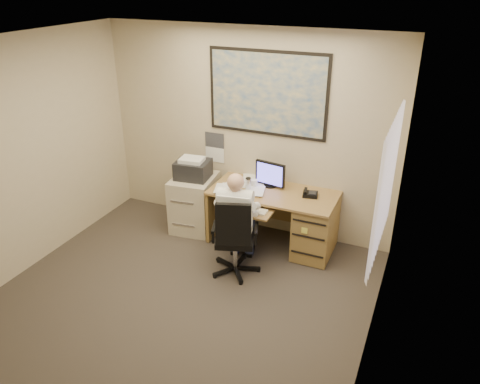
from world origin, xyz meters
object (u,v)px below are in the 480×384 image
at_px(office_chair, 233,251).
at_px(filing_cabinet, 194,198).
at_px(desk, 297,218).
at_px(person, 236,224).

bearing_deg(office_chair, filing_cabinet, 120.81).
xyz_separation_m(desk, office_chair, (-0.53, -0.84, -0.15)).
height_order(filing_cabinet, person, person).
xyz_separation_m(desk, person, (-0.51, -0.76, 0.19)).
height_order(desk, person, person).
bearing_deg(filing_cabinet, person, -44.05).
xyz_separation_m(desk, filing_cabinet, (-1.46, -0.04, 0.01)).
bearing_deg(person, office_chair, -111.84).
distance_m(office_chair, person, 0.34).
relative_size(office_chair, person, 0.80).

